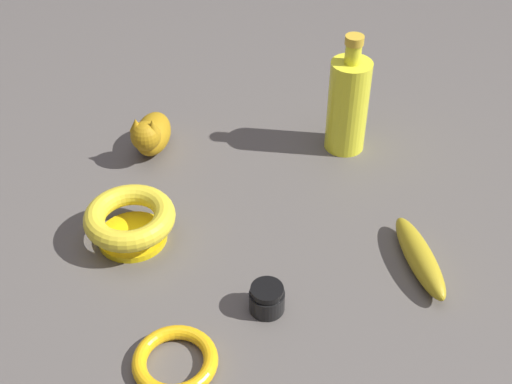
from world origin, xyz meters
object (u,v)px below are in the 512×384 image
at_px(cat_figurine, 151,134).
at_px(bottle_tall, 348,104).
at_px(banana, 420,257).
at_px(bangle, 175,361).
at_px(bowl, 130,221).
at_px(nail_polish_jar, 265,299).

height_order(cat_figurine, bottle_tall, bottle_tall).
distance_m(banana, bangle, 0.37).
height_order(bowl, bottle_tall, bottle_tall).
xyz_separation_m(banana, bangle, (0.14, -0.34, -0.01)).
bearing_deg(cat_figurine, bowl, -6.53).
xyz_separation_m(bangle, bowl, (-0.23, -0.06, 0.03)).
relative_size(bowl, bottle_tall, 0.63).
distance_m(cat_figurine, bottle_tall, 0.34).
relative_size(bangle, nail_polish_jar, 2.24).
bearing_deg(nail_polish_jar, bottle_tall, 153.46).
relative_size(banana, bangle, 1.53).
distance_m(banana, bowl, 0.42).
distance_m(banana, nail_polish_jar, 0.23).
relative_size(cat_figurine, bangle, 1.30).
bearing_deg(bottle_tall, bowl, -60.41).
xyz_separation_m(cat_figurine, banana, (0.31, 0.38, -0.02)).
bearing_deg(nail_polish_jar, banana, 104.24).
xyz_separation_m(bowl, bottle_tall, (-0.20, 0.36, 0.05)).
height_order(banana, nail_polish_jar, nail_polish_jar).
height_order(bangle, bottle_tall, bottle_tall).
distance_m(nail_polish_jar, bottle_tall, 0.40).
xyz_separation_m(cat_figurine, bangle, (0.45, 0.04, -0.03)).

